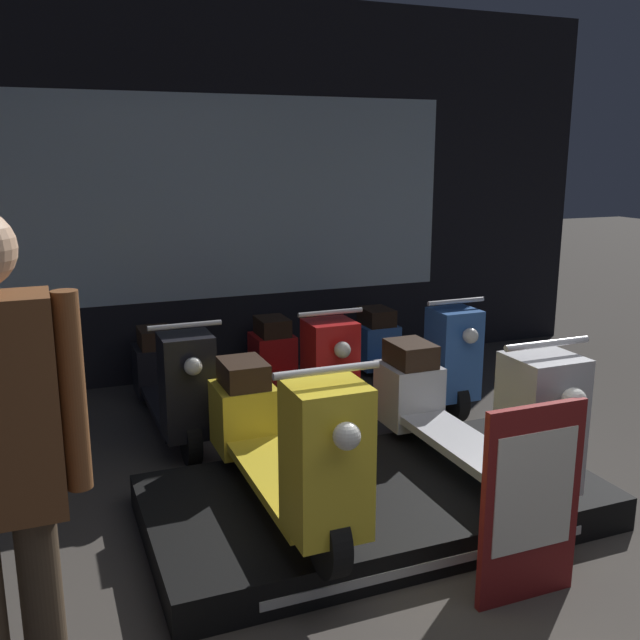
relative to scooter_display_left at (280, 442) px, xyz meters
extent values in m
cube|color=black|center=(0.59, 2.89, 1.06)|extent=(6.99, 0.08, 3.20)
cube|color=silver|center=(0.59, 2.85, 1.01)|extent=(3.84, 0.01, 1.70)
cube|color=black|center=(0.54, 0.04, -0.45)|extent=(2.41, 1.26, 0.19)
cube|color=silver|center=(0.54, -0.60, -0.46)|extent=(1.69, 0.01, 0.05)
cylinder|color=black|center=(0.00, -0.62, -0.19)|extent=(0.09, 0.33, 0.33)
cylinder|color=black|center=(0.00, 0.69, -0.19)|extent=(0.09, 0.33, 0.33)
cube|color=yellow|center=(0.00, 0.04, -0.20)|extent=(0.30, 1.20, 0.05)
cube|color=yellow|center=(0.00, -0.59, 0.15)|extent=(0.32, 0.30, 0.66)
cube|color=yellow|center=(0.00, 0.66, -0.10)|extent=(0.33, 0.35, 0.38)
cube|color=black|center=(0.00, 0.65, 0.16)|extent=(0.24, 0.32, 0.15)
cylinder|color=silver|center=(0.00, -0.60, 0.54)|extent=(0.45, 0.03, 0.03)
sphere|color=white|center=(0.00, -0.80, 0.34)|extent=(0.11, 0.11, 0.11)
cylinder|color=black|center=(1.09, -0.62, -0.19)|extent=(0.09, 0.33, 0.33)
cylinder|color=black|center=(1.09, 0.69, -0.19)|extent=(0.09, 0.33, 0.33)
cube|color=#BCBCC1|center=(1.09, 0.04, -0.20)|extent=(0.30, 1.20, 0.05)
cube|color=#BCBCC1|center=(1.09, -0.59, 0.15)|extent=(0.32, 0.30, 0.66)
cube|color=#BCBCC1|center=(1.09, 0.66, -0.10)|extent=(0.33, 0.35, 0.38)
cube|color=black|center=(1.09, 0.65, 0.16)|extent=(0.24, 0.32, 0.15)
cylinder|color=silver|center=(1.09, -0.60, 0.54)|extent=(0.45, 0.03, 0.03)
sphere|color=white|center=(1.09, -0.80, 0.34)|extent=(0.11, 0.11, 0.11)
cylinder|color=black|center=(-0.23, 1.10, -0.38)|extent=(0.09, 0.33, 0.33)
cylinder|color=black|center=(-0.23, 2.40, -0.38)|extent=(0.09, 0.33, 0.33)
cube|color=black|center=(-0.23, 1.75, -0.38)|extent=(0.30, 1.20, 0.05)
cube|color=black|center=(-0.23, 1.13, -0.03)|extent=(0.32, 0.30, 0.66)
cube|color=black|center=(-0.23, 2.38, -0.29)|extent=(0.33, 0.35, 0.38)
cube|color=black|center=(-0.23, 2.37, -0.02)|extent=(0.24, 0.32, 0.15)
cylinder|color=silver|center=(-0.23, 1.12, 0.36)|extent=(0.45, 0.03, 0.03)
sphere|color=white|center=(-0.23, 0.92, 0.15)|extent=(0.11, 0.11, 0.11)
cylinder|color=black|center=(0.73, 1.10, -0.38)|extent=(0.09, 0.33, 0.33)
cylinder|color=black|center=(0.73, 2.40, -0.38)|extent=(0.09, 0.33, 0.33)
cube|color=red|center=(0.73, 1.75, -0.38)|extent=(0.30, 1.20, 0.05)
cube|color=red|center=(0.73, 1.13, -0.03)|extent=(0.32, 0.30, 0.66)
cube|color=red|center=(0.73, 2.38, -0.29)|extent=(0.33, 0.35, 0.38)
cube|color=black|center=(0.73, 2.37, -0.02)|extent=(0.24, 0.32, 0.15)
cylinder|color=silver|center=(0.73, 1.12, 0.36)|extent=(0.45, 0.03, 0.03)
sphere|color=white|center=(0.73, 0.92, 0.15)|extent=(0.11, 0.11, 0.11)
cylinder|color=black|center=(1.70, 1.10, -0.38)|extent=(0.09, 0.33, 0.33)
cylinder|color=black|center=(1.70, 2.40, -0.38)|extent=(0.09, 0.33, 0.33)
cube|color=#386BBC|center=(1.70, 1.75, -0.38)|extent=(0.30, 1.20, 0.05)
cube|color=#386BBC|center=(1.70, 1.13, -0.03)|extent=(0.32, 0.30, 0.66)
cube|color=#386BBC|center=(1.70, 2.38, -0.29)|extent=(0.33, 0.35, 0.38)
cube|color=black|center=(1.70, 2.37, -0.02)|extent=(0.24, 0.32, 0.15)
cylinder|color=silver|center=(1.70, 1.12, 0.36)|extent=(0.45, 0.03, 0.03)
sphere|color=white|center=(1.70, 0.92, 0.15)|extent=(0.11, 0.11, 0.11)
cylinder|color=#473828|center=(-1.12, -0.94, -0.11)|extent=(0.13, 0.13, 0.86)
cylinder|color=brown|center=(-0.97, -0.94, 0.69)|extent=(0.08, 0.08, 0.63)
cube|color=maroon|center=(0.85, -0.85, -0.09)|extent=(0.50, 0.04, 0.91)
cube|color=white|center=(0.85, -0.87, -0.02)|extent=(0.41, 0.01, 0.55)
camera|label=1|loc=(-1.04, -3.12, 1.40)|focal=40.00mm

